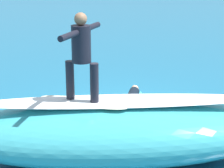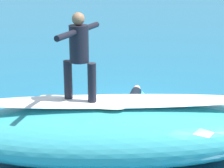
{
  "view_description": "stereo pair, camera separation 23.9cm",
  "coord_description": "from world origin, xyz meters",
  "px_view_note": "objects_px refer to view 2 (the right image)",
  "views": [
    {
      "loc": [
        2.32,
        9.76,
        3.95
      ],
      "look_at": [
        0.4,
        0.95,
        1.1
      ],
      "focal_mm": 65.27,
      "sensor_mm": 36.0,
      "label": 1
    },
    {
      "loc": [
        2.08,
        9.8,
        3.95
      ],
      "look_at": [
        0.4,
        0.95,
        1.1
      ],
      "focal_mm": 65.27,
      "sensor_mm": 36.0,
      "label": 2
    }
  ],
  "objects_px": {
    "surfboard_riding": "(80,102)",
    "surfer_paddling": "(133,99)",
    "surfer_riding": "(79,50)",
    "surfboard_paddling": "(134,103)"
  },
  "relations": [
    {
      "from": "surfboard_riding",
      "to": "surfer_paddling",
      "type": "xyz_separation_m",
      "value": [
        -1.75,
        -2.8,
        -1.03
      ]
    },
    {
      "from": "surfer_riding",
      "to": "surfer_paddling",
      "type": "bearing_deg",
      "value": -88.65
    },
    {
      "from": "surfer_riding",
      "to": "surfboard_paddling",
      "type": "height_order",
      "value": "surfer_riding"
    },
    {
      "from": "surfer_riding",
      "to": "surfer_paddling",
      "type": "distance_m",
      "value": 3.89
    },
    {
      "from": "surfer_paddling",
      "to": "surfer_riding",
      "type": "bearing_deg",
      "value": 170.45
    },
    {
      "from": "surfer_riding",
      "to": "surfboard_paddling",
      "type": "bearing_deg",
      "value": -88.28
    },
    {
      "from": "surfer_paddling",
      "to": "surfboard_paddling",
      "type": "bearing_deg",
      "value": 0.0
    },
    {
      "from": "surfboard_paddling",
      "to": "surfer_paddling",
      "type": "bearing_deg",
      "value": 180.0
    },
    {
      "from": "surfboard_paddling",
      "to": "surfer_paddling",
      "type": "distance_m",
      "value": 0.22
    },
    {
      "from": "surfer_riding",
      "to": "surfer_paddling",
      "type": "relative_size",
      "value": 1.02
    }
  ]
}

